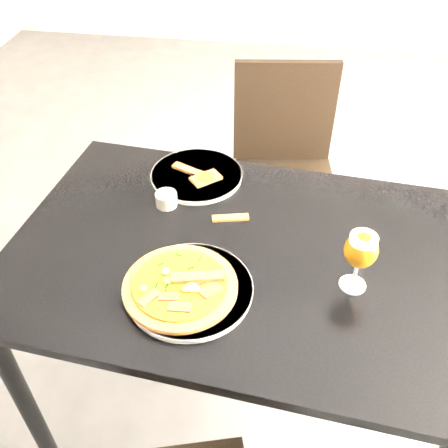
% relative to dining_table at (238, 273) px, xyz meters
% --- Properties ---
extents(ground, '(6.00, 6.00, 0.00)m').
position_rel_dining_table_xyz_m(ground, '(0.10, 0.32, -0.66)').
color(ground, '#525254').
rests_on(ground, ground).
extents(dining_table, '(1.27, 0.91, 0.75)m').
position_rel_dining_table_xyz_m(dining_table, '(0.00, 0.00, 0.00)').
color(dining_table, black).
rests_on(dining_table, ground).
extents(chair_far, '(0.47, 0.47, 0.90)m').
position_rel_dining_table_xyz_m(chair_far, '(0.09, 0.73, -0.16)').
color(chair_far, black).
rests_on(chair_far, ground).
extents(plate_main, '(0.40, 0.40, 0.02)m').
position_rel_dining_table_xyz_m(plate_main, '(-0.10, -0.16, 0.10)').
color(plate_main, silver).
rests_on(plate_main, dining_table).
extents(pizza, '(0.27, 0.27, 0.03)m').
position_rel_dining_table_xyz_m(pizza, '(-0.12, -0.17, 0.12)').
color(pizza, '#A45927').
rests_on(pizza, plate_main).
extents(plate_second, '(0.35, 0.35, 0.01)m').
position_rel_dining_table_xyz_m(plate_second, '(-0.17, 0.30, 0.10)').
color(plate_second, silver).
rests_on(plate_second, dining_table).
extents(crust_scraps, '(0.17, 0.12, 0.01)m').
position_rel_dining_table_xyz_m(crust_scraps, '(-0.16, 0.28, 0.11)').
color(crust_scraps, '#A45927').
rests_on(crust_scraps, plate_second).
extents(loose_crust, '(0.10, 0.05, 0.01)m').
position_rel_dining_table_xyz_m(loose_crust, '(-0.04, 0.12, 0.09)').
color(loose_crust, '#A45927').
rests_on(loose_crust, dining_table).
extents(sauce_cup, '(0.06, 0.06, 0.04)m').
position_rel_dining_table_xyz_m(sauce_cup, '(-0.23, 0.15, 0.11)').
color(sauce_cup, beige).
rests_on(sauce_cup, dining_table).
extents(beer_glass, '(0.08, 0.08, 0.16)m').
position_rel_dining_table_xyz_m(beer_glass, '(0.29, -0.08, 0.21)').
color(beer_glass, '#B8BEC1').
rests_on(beer_glass, dining_table).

